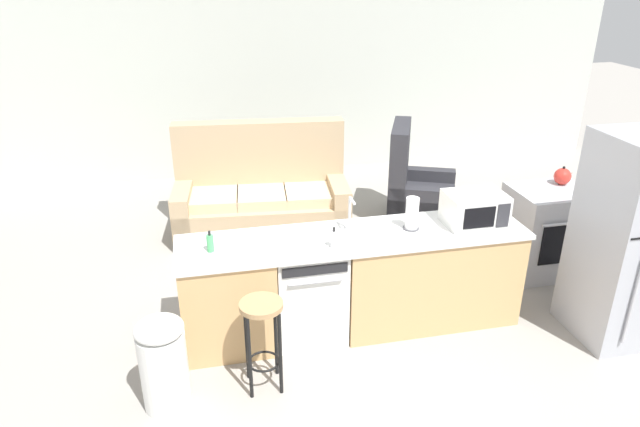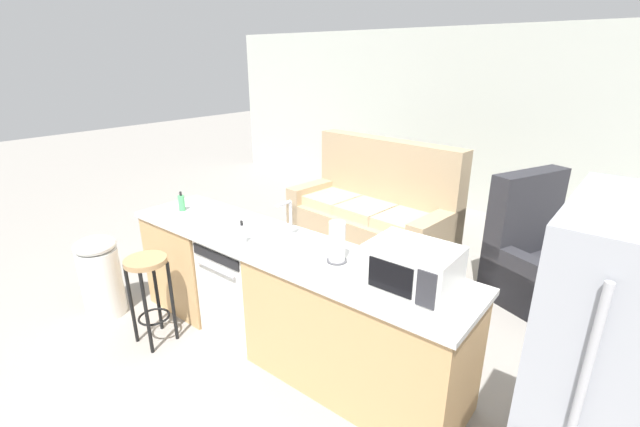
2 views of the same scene
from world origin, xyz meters
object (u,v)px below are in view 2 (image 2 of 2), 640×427
object	(u,v)px
paper_towel_roll	(337,243)
soap_bottle	(242,234)
stove_range	(634,384)
couch	(375,213)
dish_soap_bottle	(182,203)
trash_bin	(101,275)
microwave	(413,268)
armchair	(536,263)
bar_stool	(149,282)
dishwasher	(248,284)

from	to	relation	value
paper_towel_roll	soap_bottle	xyz separation A→B (m)	(-0.72, -0.19, -0.07)
stove_range	couch	bearing A→B (deg)	148.85
dish_soap_bottle	trash_bin	xyz separation A→B (m)	(-0.40, -0.63, -0.59)
stove_range	dish_soap_bottle	size ratio (longest dim) A/B	5.11
stove_range	couch	xyz separation A→B (m)	(-2.73, 1.65, -0.06)
trash_bin	couch	bearing A→B (deg)	69.79
microwave	paper_towel_roll	distance (m)	0.56
armchair	paper_towel_roll	bearing A→B (deg)	-112.63
couch	bar_stool	bearing A→B (deg)	-96.85
microwave	bar_stool	world-z (taller)	microwave
soap_bottle	bar_stool	distance (m)	0.89
microwave	armchair	world-z (taller)	armchair
stove_range	couch	distance (m)	3.19
paper_towel_roll	trash_bin	world-z (taller)	paper_towel_roll
dishwasher	trash_bin	xyz separation A→B (m)	(-1.18, -0.66, -0.04)
stove_range	dish_soap_bottle	xyz separation A→B (m)	(-3.38, -0.58, 0.52)
stove_range	paper_towel_roll	world-z (taller)	paper_towel_roll
paper_towel_roll	bar_stool	distance (m)	1.58
dish_soap_bottle	armchair	size ratio (longest dim) A/B	0.15
paper_towel_roll	bar_stool	xyz separation A→B (m)	(-1.36, -0.62, -0.50)
couch	armchair	world-z (taller)	couch
dish_soap_bottle	armchair	distance (m)	3.34
bar_stool	trash_bin	bearing A→B (deg)	-175.13
microwave	paper_towel_roll	size ratio (longest dim) A/B	1.77
dishwasher	armchair	xyz separation A→B (m)	(1.75, 2.06, -0.07)
armchair	bar_stool	bearing A→B (deg)	-129.73
microwave	trash_bin	distance (m)	2.80
microwave	stove_range	bearing A→B (deg)	25.74
paper_towel_roll	trash_bin	xyz separation A→B (m)	(-2.08, -0.68, -0.66)
stove_range	paper_towel_roll	distance (m)	1.88
paper_towel_roll	dish_soap_bottle	world-z (taller)	paper_towel_roll
dish_soap_bottle	bar_stool	distance (m)	0.79
bar_stool	dishwasher	bearing A→B (deg)	52.44
soap_bottle	bar_stool	world-z (taller)	soap_bottle
stove_range	microwave	size ratio (longest dim) A/B	1.80
stove_range	bar_stool	xyz separation A→B (m)	(-3.06, -1.15, 0.08)
soap_bottle	couch	world-z (taller)	couch
bar_stool	armchair	xyz separation A→B (m)	(2.21, 2.66, -0.19)
trash_bin	armchair	world-z (taller)	armchair
dish_soap_bottle	bar_stool	xyz separation A→B (m)	(0.32, -0.57, -0.44)
couch	dish_soap_bottle	bearing A→B (deg)	-106.34
stove_range	trash_bin	world-z (taller)	stove_range
dishwasher	soap_bottle	xyz separation A→B (m)	(0.18, -0.17, 0.55)
bar_stool	trash_bin	size ratio (longest dim) A/B	1.00
microwave	trash_bin	xyz separation A→B (m)	(-2.64, -0.66, -0.66)
dishwasher	couch	size ratio (longest dim) A/B	0.40
trash_bin	soap_bottle	bearing A→B (deg)	19.89
stove_range	microwave	xyz separation A→B (m)	(-1.14, -0.55, 0.59)
couch	microwave	bearing A→B (deg)	-54.18
dishwasher	microwave	world-z (taller)	microwave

